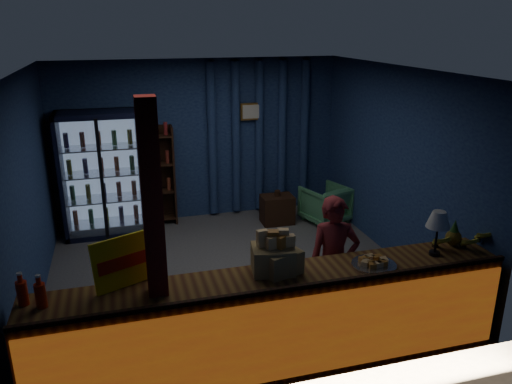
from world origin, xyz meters
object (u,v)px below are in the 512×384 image
(table_lamp, at_px, (438,221))
(green_chair, at_px, (325,204))
(pastry_tray, at_px, (374,264))
(shopkeeper, at_px, (333,263))

(table_lamp, bearing_deg, green_chair, 85.21)
(green_chair, distance_m, pastry_tray, 3.52)
(green_chair, bearing_deg, pastry_tray, 55.66)
(shopkeeper, relative_size, pastry_tray, 3.45)
(shopkeeper, relative_size, table_lamp, 3.18)
(table_lamp, bearing_deg, shopkeeper, 149.09)
(pastry_tray, distance_m, table_lamp, 0.77)
(green_chair, relative_size, table_lamp, 1.47)
(green_chair, bearing_deg, table_lamp, 67.00)
(shopkeeper, xyz_separation_m, pastry_tray, (0.15, -0.55, 0.25))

